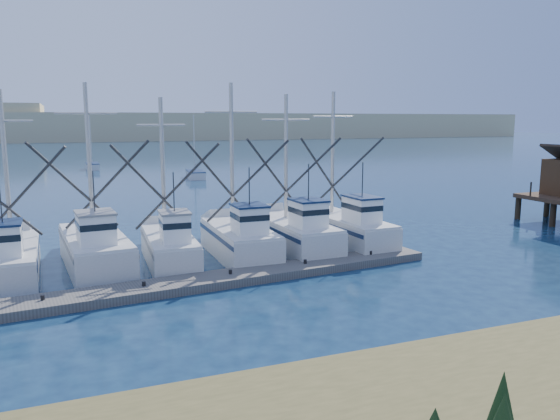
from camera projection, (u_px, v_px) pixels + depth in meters
name	position (u px, v px, depth m)	size (l,w,h in m)	color
ground	(442.00, 316.00, 20.92)	(500.00, 500.00, 0.00)	#0D203B
floating_dock	(144.00, 290.00, 23.40)	(29.38, 1.96, 0.39)	#5C5752
dune_ridge	(100.00, 126.00, 212.94)	(360.00, 60.00, 10.00)	tan
trawler_fleet	(148.00, 247.00, 27.99)	(28.22, 8.85, 9.42)	silver
sailboat_near	(195.00, 174.00, 70.21)	(2.49, 5.47, 8.10)	silver
sailboat_far	(92.00, 166.00, 82.81)	(1.82, 4.74, 8.10)	silver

